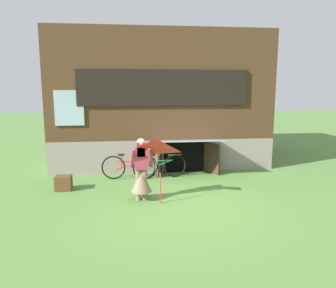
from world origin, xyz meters
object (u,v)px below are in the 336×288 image
(person, at_px, (141,174))
(kite, at_px, (155,156))
(wooden_crate, at_px, (64,183))
(bicycle_red, at_px, (130,167))
(bicycle_green, at_px, (160,166))

(person, height_order, kite, person)
(person, xyz_separation_m, wooden_crate, (-2.12, 1.07, -0.46))
(person, distance_m, bicycle_red, 2.02)
(bicycle_red, xyz_separation_m, wooden_crate, (-1.84, -0.92, -0.18))
(bicycle_green, distance_m, bicycle_red, 0.94)
(kite, xyz_separation_m, wooden_crate, (-2.43, 1.64, -1.05))
(bicycle_green, relative_size, wooden_crate, 3.92)
(bicycle_red, height_order, wooden_crate, bicycle_red)
(kite, distance_m, bicycle_green, 2.70)
(bicycle_green, height_order, bicycle_red, bicycle_red)
(kite, height_order, bicycle_red, kite)
(kite, relative_size, bicycle_red, 0.87)
(bicycle_green, height_order, wooden_crate, bicycle_green)
(person, distance_m, kite, 0.88)
(kite, xyz_separation_m, bicycle_green, (0.34, 2.53, -0.87))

